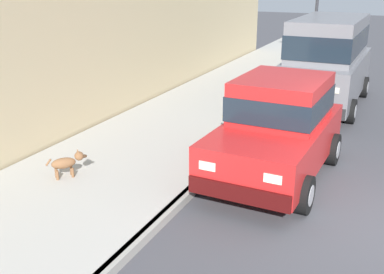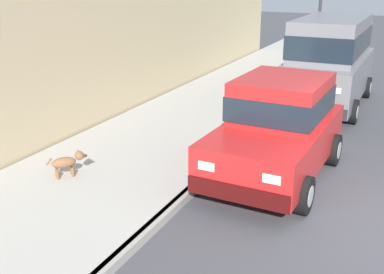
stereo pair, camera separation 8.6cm
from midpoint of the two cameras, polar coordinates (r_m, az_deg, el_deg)
name	(u,v)px [view 1 (the left image)]	position (r m, az deg, el deg)	size (l,w,h in m)	color
curb	(197,186)	(8.42, 0.28, -5.97)	(0.16, 64.00, 0.14)	gray
sidewalk	(112,169)	(9.25, -9.95, -3.88)	(3.60, 64.00, 0.14)	#A8A59E
car_red_hatchback	(278,127)	(8.83, 10.15, 1.25)	(2.06, 3.86, 1.88)	red
car_grey_van	(328,58)	(14.02, 16.05, 9.28)	(2.18, 4.92, 2.52)	slate
dog_brown	(67,162)	(8.81, -15.26, -2.97)	(0.53, 0.61, 0.49)	brown
fire_hydrant	(230,118)	(10.93, 4.39, 2.31)	(0.34, 0.24, 0.72)	gold
building_facade	(149,32)	(14.19, -5.39, 12.67)	(0.50, 20.00, 4.08)	tan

